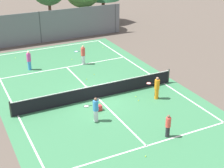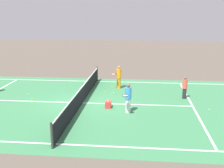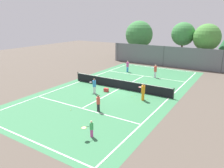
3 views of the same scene
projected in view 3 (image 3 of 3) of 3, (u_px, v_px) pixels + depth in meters
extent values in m
plane|color=brown|center=(120.00, 89.00, 23.37)|extent=(80.00, 80.00, 0.00)
cube|color=#387A4C|center=(120.00, 89.00, 23.37)|extent=(13.00, 25.00, 0.00)
cube|color=white|center=(81.00, 81.00, 26.16)|extent=(0.10, 24.00, 0.01)
cube|color=white|center=(169.00, 98.00, 20.57)|extent=(0.10, 24.00, 0.01)
cube|color=white|center=(25.00, 138.00, 13.64)|extent=(11.00, 0.10, 0.01)
cube|color=white|center=(158.00, 68.00, 33.10)|extent=(11.00, 0.10, 0.01)
cube|color=white|center=(82.00, 108.00, 18.18)|extent=(11.00, 0.10, 0.01)
cube|color=white|center=(144.00, 76.00, 28.56)|extent=(11.00, 0.10, 0.01)
cube|color=white|center=(120.00, 89.00, 23.37)|extent=(0.10, 12.80, 0.01)
cylinder|color=#333833|center=(78.00, 76.00, 26.21)|extent=(0.10, 0.10, 1.10)
cylinder|color=#333833|center=(174.00, 93.00, 20.21)|extent=(0.10, 0.10, 1.10)
cube|color=black|center=(120.00, 84.00, 23.23)|extent=(11.80, 0.03, 0.95)
cube|color=white|center=(120.00, 80.00, 23.09)|extent=(11.80, 0.04, 0.05)
cube|color=slate|center=(164.00, 56.00, 34.26)|extent=(18.00, 0.06, 3.20)
cylinder|color=#3F4447|center=(118.00, 52.00, 38.57)|extent=(0.12, 0.12, 3.20)
cylinder|color=#3F4447|center=(164.00, 56.00, 34.26)|extent=(0.12, 0.12, 3.20)
cylinder|color=#3F4447|center=(222.00, 61.00, 29.94)|extent=(0.12, 0.12, 3.20)
cylinder|color=brown|center=(138.00, 52.00, 41.17)|extent=(0.43, 0.43, 2.56)
sphere|color=#3D8442|center=(139.00, 35.00, 40.25)|extent=(5.09, 5.09, 5.09)
cylinder|color=brown|center=(181.00, 54.00, 35.62)|extent=(0.32, 0.32, 3.56)
sphere|color=#3D8442|center=(183.00, 34.00, 34.70)|extent=(3.75, 3.75, 3.75)
cylinder|color=brown|center=(204.00, 57.00, 33.41)|extent=(0.34, 0.34, 3.08)
sphere|color=#4C8E3D|center=(207.00, 37.00, 32.52)|extent=(4.08, 4.08, 4.08)
cylinder|color=silver|center=(155.00, 75.00, 27.70)|extent=(0.29, 0.29, 0.79)
cylinder|color=#E54C3F|center=(155.00, 69.00, 27.48)|extent=(0.36, 0.36, 0.69)
sphere|color=tan|center=(156.00, 66.00, 27.35)|extent=(0.21, 0.21, 0.21)
cylinder|color=black|center=(154.00, 68.00, 27.74)|extent=(0.19, 0.11, 0.03)
torus|color=blue|center=(152.00, 68.00, 27.94)|extent=(0.44, 0.44, 0.03)
cylinder|color=silver|center=(152.00, 68.00, 27.94)|extent=(0.37, 0.37, 0.00)
cylinder|color=#D14799|center=(92.00, 133.00, 13.73)|extent=(0.19, 0.19, 0.53)
cylinder|color=#3FA559|center=(91.00, 126.00, 13.59)|extent=(0.24, 0.24, 0.47)
sphere|color=beige|center=(91.00, 122.00, 13.50)|extent=(0.14, 0.14, 0.14)
cylinder|color=black|center=(88.00, 127.00, 13.45)|extent=(0.12, 0.19, 0.03)
torus|color=yellow|center=(84.00, 128.00, 13.33)|extent=(0.44, 0.44, 0.03)
cylinder|color=silver|center=(84.00, 128.00, 13.33)|extent=(0.37, 0.37, 0.00)
cylinder|color=#232328|center=(98.00, 108.00, 17.52)|extent=(0.24, 0.24, 0.65)
cylinder|color=#E54C3F|center=(98.00, 101.00, 17.34)|extent=(0.30, 0.30, 0.57)
sphere|color=brown|center=(98.00, 96.00, 17.23)|extent=(0.18, 0.18, 0.18)
cylinder|color=silver|center=(94.00, 90.00, 21.71)|extent=(0.27, 0.27, 0.74)
cylinder|color=#388CD8|center=(94.00, 84.00, 21.51)|extent=(0.34, 0.34, 0.65)
sphere|color=brown|center=(94.00, 79.00, 21.39)|extent=(0.20, 0.20, 0.20)
cylinder|color=black|center=(92.00, 83.00, 21.71)|extent=(0.20, 0.07, 0.03)
torus|color=black|center=(91.00, 82.00, 21.88)|extent=(0.39, 0.39, 0.03)
cylinder|color=silver|center=(91.00, 82.00, 21.88)|extent=(0.33, 0.33, 0.00)
cylinder|color=#388CD8|center=(127.00, 69.00, 30.62)|extent=(0.28, 0.28, 0.76)
cylinder|color=#D14799|center=(128.00, 65.00, 30.41)|extent=(0.35, 0.35, 0.66)
sphere|color=beige|center=(128.00, 61.00, 30.29)|extent=(0.21, 0.21, 0.21)
cylinder|color=orange|center=(143.00, 96.00, 19.91)|extent=(0.28, 0.28, 0.75)
cylinder|color=orange|center=(143.00, 89.00, 19.70)|extent=(0.35, 0.35, 0.66)
sphere|color=#A37556|center=(143.00, 85.00, 19.58)|extent=(0.20, 0.20, 0.20)
cylinder|color=black|center=(141.00, 88.00, 19.98)|extent=(0.18, 0.14, 0.03)
torus|color=red|center=(140.00, 87.00, 20.20)|extent=(0.46, 0.46, 0.03)
cylinder|color=silver|center=(140.00, 87.00, 20.20)|extent=(0.39, 0.39, 0.00)
cube|color=red|center=(106.00, 90.00, 22.36)|extent=(0.45, 0.31, 0.36)
sphere|color=#CCE533|center=(105.00, 88.00, 22.34)|extent=(0.07, 0.07, 0.07)
sphere|color=#CCE533|center=(107.00, 88.00, 22.29)|extent=(0.07, 0.07, 0.07)
sphere|color=#CCE533|center=(147.00, 99.00, 20.30)|extent=(0.07, 0.07, 0.07)
sphere|color=#CCE533|center=(136.00, 95.00, 21.26)|extent=(0.07, 0.07, 0.07)
sphere|color=#CCE533|center=(137.00, 82.00, 25.75)|extent=(0.07, 0.07, 0.07)
sphere|color=#CCE533|center=(135.00, 67.00, 33.65)|extent=(0.07, 0.07, 0.07)
sphere|color=#CCE533|center=(71.00, 110.00, 17.80)|extent=(0.07, 0.07, 0.07)
sphere|color=#CCE533|center=(188.00, 75.00, 28.74)|extent=(0.07, 0.07, 0.07)
sphere|color=#CCE533|center=(153.00, 92.00, 22.20)|extent=(0.07, 0.07, 0.07)
sphere|color=#CCE533|center=(146.00, 82.00, 25.80)|extent=(0.07, 0.07, 0.07)
sphere|color=#CCE533|center=(132.00, 97.00, 20.86)|extent=(0.07, 0.07, 0.07)
sphere|color=#CCE533|center=(155.00, 74.00, 29.24)|extent=(0.07, 0.07, 0.07)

